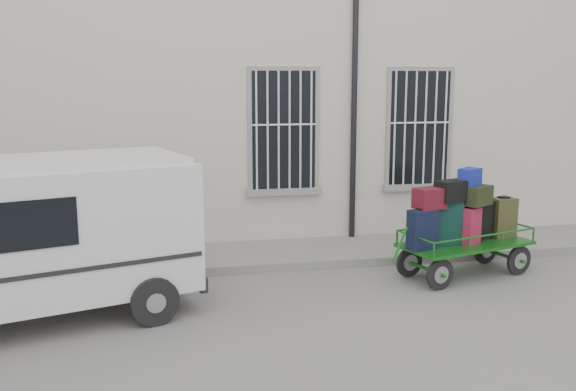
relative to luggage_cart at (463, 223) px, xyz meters
The scene contains 5 objects.
ground 2.35m from the luggage_cart, 165.07° to the right, with size 80.00×80.00×0.00m, color slate.
building 5.76m from the luggage_cart, 113.03° to the left, with size 24.00×5.15×6.00m.
sidewalk 2.79m from the luggage_cart, 142.01° to the left, with size 24.00×1.70×0.15m, color slate.
luggage_cart is the anchor object (origin of this frame).
van 6.59m from the luggage_cart, behind, with size 4.65×3.00×2.18m.
Camera 1 is at (-2.69, -8.83, 3.22)m, focal length 40.00 mm.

